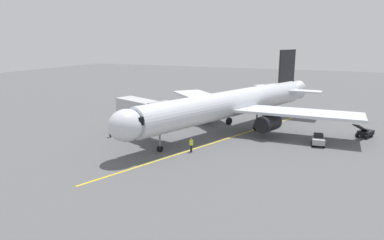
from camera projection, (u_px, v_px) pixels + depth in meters
The scene contains 9 objects.
ground_plane at pixel (227, 126), 53.78m from camera, with size 220.00×220.00×0.00m, color #565659.
apron_lead_in_line at pixel (217, 142), 45.55m from camera, with size 0.24×40.00×0.01m, color yellow.
airplane at pixel (232, 104), 50.22m from camera, with size 32.27×38.58×11.50m.
jet_bridge at pixel (148, 112), 46.14m from camera, with size 11.24×6.59×5.40m.
ground_crew_marshaller at pixel (110, 131), 47.50m from camera, with size 0.44×0.47×1.71m.
ground_crew_wing_walker at pixel (191, 145), 41.16m from camera, with size 0.47×0.45×1.71m.
baggage_cart_near_nose at pixel (213, 106), 66.06m from camera, with size 2.04×2.85×1.27m.
belt_loader_portside at pixel (365, 132), 47.49m from camera, with size 3.13×4.63×2.32m.
tug_starboard_side at pixel (318, 140), 43.85m from camera, with size 1.78×2.45×1.50m.
Camera 1 is at (-15.06, 50.20, 13.24)m, focal length 32.20 mm.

